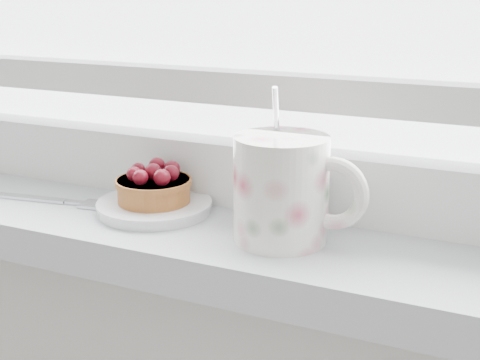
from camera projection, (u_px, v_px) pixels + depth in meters
The scene contains 4 objects.
saucer at pixel (154, 207), 0.72m from camera, with size 0.12×0.12×0.01m, color white.
raspberry_tart at pixel (154, 186), 0.71m from camera, with size 0.08×0.08×0.04m.
floral_mug at pixel (285, 187), 0.63m from camera, with size 0.13×0.09×0.15m.
fork at pixel (52, 200), 0.75m from camera, with size 0.21×0.05×0.00m.
Camera 1 is at (0.30, 1.32, 1.18)m, focal length 50.00 mm.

